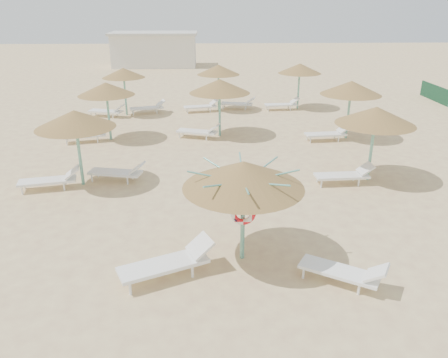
{
  "coord_description": "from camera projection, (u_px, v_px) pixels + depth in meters",
  "views": [
    {
      "loc": [
        -0.81,
        -9.91,
        6.09
      ],
      "look_at": [
        -0.38,
        1.77,
        1.3
      ],
      "focal_mm": 35.0,
      "sensor_mm": 36.0,
      "label": 1
    }
  ],
  "objects": [
    {
      "name": "palapa_field",
      "position": [
        228.0,
        89.0,
        20.21
      ],
      "size": [
        14.71,
        14.14,
        2.72
      ],
      "color": "#65AF9D",
      "rests_on": "ground"
    },
    {
      "name": "service_hut",
      "position": [
        155.0,
        49.0,
        43.03
      ],
      "size": [
        8.4,
        4.4,
        3.25
      ],
      "color": "silver",
      "rests_on": "ground"
    },
    {
      "name": "lounger_main_a",
      "position": [
        170.0,
        262.0,
        10.25
      ],
      "size": [
        2.34,
        1.55,
        0.82
      ],
      "rotation": [
        0.0,
        0.0,
        0.43
      ],
      "color": "white",
      "rests_on": "ground"
    },
    {
      "name": "main_palapa",
      "position": [
        244.0,
        175.0,
        10.28
      ],
      "size": [
        2.92,
        2.92,
        2.62
      ],
      "color": "#65AF9D",
      "rests_on": "ground"
    },
    {
      "name": "ground",
      "position": [
        241.0,
        250.0,
        11.49
      ],
      "size": [
        120.0,
        120.0,
        0.0
      ],
      "primitive_type": "plane",
      "color": "#E1CA89",
      "rests_on": "ground"
    },
    {
      "name": "lounger_main_b",
      "position": [
        345.0,
        272.0,
        9.98
      ],
      "size": [
        1.97,
        1.51,
        0.71
      ],
      "rotation": [
        0.0,
        0.0,
        -0.54
      ],
      "color": "white",
      "rests_on": "ground"
    }
  ]
}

